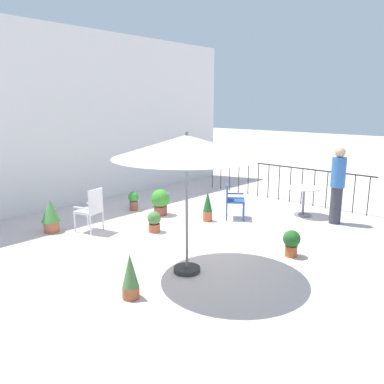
% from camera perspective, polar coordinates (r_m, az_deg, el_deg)
% --- Properties ---
extents(ground_plane, '(60.00, 60.00, 0.00)m').
position_cam_1_polar(ground_plane, '(8.72, 0.53, -5.39)').
color(ground_plane, beige).
extents(villa_facade, '(10.73, 0.30, 4.71)m').
position_cam_1_polar(villa_facade, '(11.40, -15.06, 10.51)').
color(villa_facade, silver).
rests_on(villa_facade, ground).
extents(terrace_railing, '(0.03, 5.34, 1.01)m').
position_cam_1_polar(terrace_railing, '(11.44, 12.75, 2.18)').
color(terrace_railing, black).
rests_on(terrace_railing, ground).
extents(patio_umbrella_0, '(2.34, 2.34, 2.32)m').
position_cam_1_polar(patio_umbrella_0, '(6.02, -0.80, 6.56)').
color(patio_umbrella_0, '#2D2D2D').
rests_on(patio_umbrella_0, ground).
extents(cafe_table_0, '(0.79, 0.79, 0.72)m').
position_cam_1_polar(cafe_table_0, '(9.99, 16.14, -0.55)').
color(cafe_table_0, silver).
rests_on(cafe_table_0, ground).
extents(patio_chair_0, '(0.65, 0.64, 0.85)m').
position_cam_1_polar(patio_chair_0, '(9.41, 5.95, -0.91)').
color(patio_chair_0, '#294C92').
rests_on(patio_chair_0, ground).
extents(patio_chair_1, '(0.55, 0.58, 0.96)m').
position_cam_1_polar(patio_chair_1, '(8.64, -14.60, -2.28)').
color(patio_chair_1, silver).
rests_on(patio_chair_1, ground).
extents(potted_plant_0, '(0.40, 0.40, 0.72)m').
position_cam_1_polar(potted_plant_0, '(8.93, -20.11, -3.17)').
color(potted_plant_0, '#AD5F3E').
rests_on(potted_plant_0, ground).
extents(potted_plant_1, '(0.32, 0.32, 0.49)m').
position_cam_1_polar(potted_plant_1, '(7.33, 14.44, -7.10)').
color(potted_plant_1, '#AB5129').
rests_on(potted_plant_1, ground).
extents(potted_plant_2, '(0.28, 0.28, 0.50)m').
position_cam_1_polar(potted_plant_2, '(10.24, -8.61, -1.17)').
color(potted_plant_2, brown).
rests_on(potted_plant_2, ground).
extents(potted_plant_3, '(0.46, 0.46, 0.66)m').
position_cam_1_polar(potted_plant_3, '(9.71, -4.69, -1.32)').
color(potted_plant_3, brown).
rests_on(potted_plant_3, ground).
extents(potted_plant_4, '(0.30, 0.30, 0.46)m').
position_cam_1_polar(potted_plant_4, '(8.47, -5.59, -4.30)').
color(potted_plant_4, '#AD5534').
rests_on(potted_plant_4, ground).
extents(potted_plant_5, '(0.25, 0.25, 0.68)m').
position_cam_1_polar(potted_plant_5, '(5.69, -9.07, -12.20)').
color(potted_plant_5, '#A1512F').
rests_on(potted_plant_5, ground).
extents(potted_plant_6, '(0.22, 0.22, 0.73)m').
position_cam_1_polar(potted_plant_6, '(9.18, 2.31, -2.11)').
color(potted_plant_6, '#B75736').
rests_on(potted_plant_6, ground).
extents(standing_person, '(0.44, 0.44, 1.78)m').
position_cam_1_polar(standing_person, '(9.48, 20.64, 1.06)').
color(standing_person, '#33333D').
rests_on(standing_person, ground).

